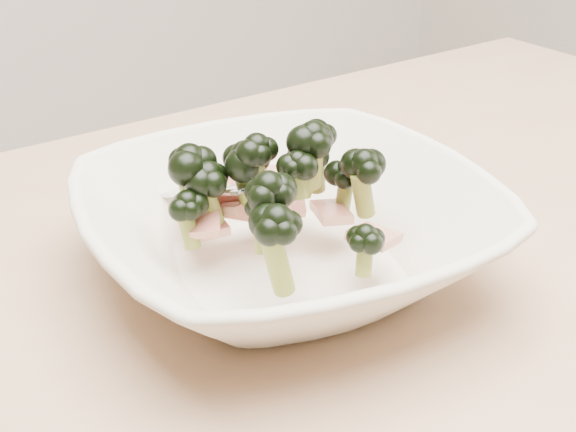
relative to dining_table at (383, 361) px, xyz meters
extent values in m
cube|color=tan|center=(0.00, 0.00, 0.08)|extent=(1.20, 0.80, 0.04)
cylinder|color=tan|center=(0.55, 0.35, -0.30)|extent=(0.06, 0.06, 0.71)
imported|color=beige|center=(-0.08, 0.03, 0.14)|extent=(0.35, 0.35, 0.08)
cylinder|color=olive|center=(-0.05, 0.04, 0.17)|extent=(0.02, 0.02, 0.03)
ellipsoid|color=black|center=(-0.05, 0.04, 0.19)|extent=(0.03, 0.03, 0.03)
cylinder|color=olive|center=(-0.02, 0.07, 0.16)|extent=(0.02, 0.02, 0.05)
ellipsoid|color=black|center=(-0.02, 0.07, 0.19)|extent=(0.04, 0.04, 0.03)
cylinder|color=olive|center=(-0.12, -0.02, 0.15)|extent=(0.03, 0.02, 0.05)
ellipsoid|color=black|center=(-0.12, -0.02, 0.18)|extent=(0.04, 0.04, 0.03)
cylinder|color=olive|center=(-0.12, 0.07, 0.16)|extent=(0.03, 0.02, 0.04)
ellipsoid|color=black|center=(-0.12, 0.07, 0.18)|extent=(0.04, 0.04, 0.03)
cylinder|color=olive|center=(-0.01, 0.02, 0.16)|extent=(0.03, 0.02, 0.04)
ellipsoid|color=black|center=(-0.01, 0.02, 0.18)|extent=(0.04, 0.04, 0.03)
cylinder|color=olive|center=(-0.12, 0.00, 0.16)|extent=(0.01, 0.02, 0.03)
ellipsoid|color=black|center=(-0.12, 0.00, 0.18)|extent=(0.03, 0.03, 0.02)
cylinder|color=olive|center=(-0.06, 0.03, 0.19)|extent=(0.02, 0.02, 0.04)
ellipsoid|color=black|center=(-0.06, 0.03, 0.21)|extent=(0.04, 0.04, 0.03)
cylinder|color=olive|center=(-0.13, 0.08, 0.16)|extent=(0.02, 0.02, 0.05)
ellipsoid|color=black|center=(-0.13, 0.08, 0.19)|extent=(0.04, 0.04, 0.03)
cylinder|color=olive|center=(-0.11, 0.00, 0.16)|extent=(0.02, 0.02, 0.05)
ellipsoid|color=black|center=(-0.11, 0.00, 0.19)|extent=(0.04, 0.04, 0.03)
cylinder|color=olive|center=(-0.09, 0.05, 0.18)|extent=(0.02, 0.01, 0.04)
ellipsoid|color=black|center=(-0.09, 0.05, 0.20)|extent=(0.03, 0.03, 0.03)
cylinder|color=olive|center=(-0.14, 0.06, 0.15)|extent=(0.01, 0.02, 0.03)
ellipsoid|color=black|center=(-0.14, 0.06, 0.17)|extent=(0.03, 0.03, 0.02)
cylinder|color=olive|center=(-0.09, 0.06, 0.17)|extent=(0.02, 0.02, 0.03)
ellipsoid|color=black|center=(-0.09, 0.06, 0.19)|extent=(0.04, 0.04, 0.03)
cylinder|color=olive|center=(-0.07, 0.02, 0.18)|extent=(0.01, 0.02, 0.03)
ellipsoid|color=black|center=(-0.07, 0.02, 0.20)|extent=(0.03, 0.03, 0.02)
cylinder|color=olive|center=(-0.01, 0.04, 0.15)|extent=(0.01, 0.02, 0.03)
ellipsoid|color=black|center=(-0.01, 0.04, 0.17)|extent=(0.03, 0.03, 0.03)
cylinder|color=olive|center=(-0.06, -0.04, 0.14)|extent=(0.02, 0.02, 0.03)
ellipsoid|color=black|center=(-0.06, -0.04, 0.16)|extent=(0.03, 0.03, 0.02)
cube|color=maroon|center=(-0.09, 0.08, 0.14)|extent=(0.06, 0.04, 0.02)
cube|color=maroon|center=(-0.05, 0.08, 0.15)|extent=(0.06, 0.06, 0.03)
cube|color=maroon|center=(-0.13, 0.07, 0.15)|extent=(0.04, 0.05, 0.02)
cube|color=maroon|center=(-0.03, 0.04, 0.14)|extent=(0.04, 0.05, 0.01)
cube|color=maroon|center=(-0.12, 0.09, 0.13)|extent=(0.04, 0.06, 0.01)
cube|color=maroon|center=(-0.09, 0.09, 0.15)|extent=(0.05, 0.06, 0.02)
cube|color=maroon|center=(-0.04, -0.02, 0.15)|extent=(0.05, 0.04, 0.02)
cube|color=maroon|center=(-0.08, 0.08, 0.13)|extent=(0.05, 0.05, 0.03)
camera|label=1|loc=(-0.38, -0.40, 0.43)|focal=50.00mm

